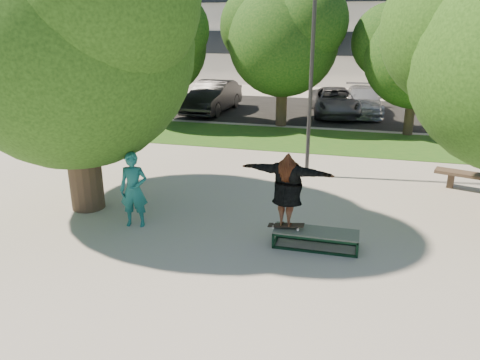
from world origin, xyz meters
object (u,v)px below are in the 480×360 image
(car_silver_a, at_px, (149,96))
(car_silver_b, at_px, (362,101))
(tree_left, at_px, (68,30))
(bystander, at_px, (134,190))
(grind_box, at_px, (316,239))
(car_dark, at_px, (212,97))
(car_grey, at_px, (335,102))
(lamppost, at_px, (311,73))

(car_silver_a, distance_m, car_silver_b, 11.28)
(tree_left, height_order, bystander, tree_left)
(grind_box, bearing_deg, car_silver_b, 87.01)
(grind_box, relative_size, car_dark, 0.37)
(tree_left, distance_m, bystander, 4.03)
(bystander, height_order, car_dark, bystander)
(car_dark, bearing_deg, grind_box, -60.48)
(grind_box, bearing_deg, car_grey, 92.07)
(tree_left, bearing_deg, lamppost, 36.42)
(bystander, height_order, car_silver_b, bystander)
(bystander, distance_m, car_silver_b, 16.16)
(lamppost, bearing_deg, grind_box, -81.06)
(tree_left, distance_m, car_grey, 15.54)
(grind_box, xyz_separation_m, car_silver_a, (-10.41, 14.17, 0.49))
(lamppost, bearing_deg, tree_left, -143.58)
(tree_left, bearing_deg, grind_box, -8.26)
(car_silver_a, bearing_deg, bystander, -75.25)
(car_dark, relative_size, car_grey, 1.01)
(bystander, relative_size, car_silver_b, 0.38)
(lamppost, relative_size, car_grey, 1.27)
(car_dark, relative_size, car_silver_b, 1.03)
(grind_box, bearing_deg, car_dark, 115.72)
(car_silver_a, distance_m, car_dark, 3.66)
(car_dark, height_order, car_silver_b, car_dark)
(car_silver_a, distance_m, car_grey, 9.90)
(lamppost, bearing_deg, car_silver_b, 81.68)
(grind_box, height_order, car_silver_a, car_silver_a)
(lamppost, height_order, car_silver_a, lamppost)
(tree_left, xyz_separation_m, grind_box, (6.05, -0.88, -4.23))
(lamppost, distance_m, bystander, 6.28)
(tree_left, relative_size, car_grey, 1.48)
(car_silver_b, bearing_deg, car_silver_a, -176.83)
(grind_box, distance_m, car_grey, 14.94)
(car_silver_a, bearing_deg, lamppost, -53.03)
(bystander, bearing_deg, grind_box, -11.78)
(tree_left, relative_size, car_silver_a, 1.78)
(grind_box, height_order, car_silver_b, car_silver_b)
(grind_box, relative_size, car_grey, 0.37)
(lamppost, xyz_separation_m, grind_box, (0.75, -4.78, -2.96))
(tree_left, relative_size, lamppost, 1.16)
(grind_box, relative_size, car_silver_a, 0.45)
(lamppost, distance_m, car_dark, 11.26)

